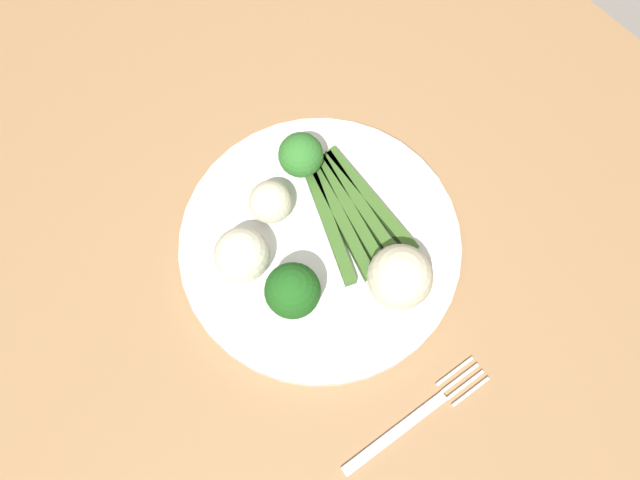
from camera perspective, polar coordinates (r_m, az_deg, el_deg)
ground_plane at (r=1.42m, az=-1.63°, el=-10.70°), size 6.00×6.00×0.02m
dining_table at (r=0.80m, az=-2.85°, el=-3.11°), size 1.25×0.96×0.72m
plate at (r=0.70m, az=0.00°, el=-0.36°), size 0.29×0.29×0.01m
asparagus_bundle at (r=0.70m, az=2.57°, el=2.37°), size 0.15×0.09×0.01m
broccoli_front at (r=0.63m, az=-2.32°, el=-4.31°), size 0.05×0.05×0.07m
broccoli_back_right at (r=0.69m, az=-1.62°, el=7.12°), size 0.05×0.05×0.06m
cauliflower_near_center at (r=0.68m, az=-4.17°, el=3.21°), size 0.04×0.04×0.04m
cauliflower_back at (r=0.65m, az=6.74°, el=-3.10°), size 0.06×0.06×0.06m
cauliflower_edge at (r=0.66m, az=-6.57°, el=-1.23°), size 0.05×0.05×0.05m
fork at (r=0.67m, az=8.10°, el=-14.51°), size 0.03×0.17×0.00m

